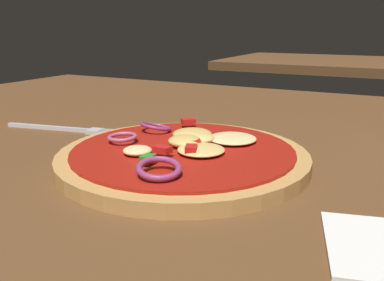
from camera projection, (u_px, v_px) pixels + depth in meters
The scene contains 4 objects.
dining_table at pixel (176, 174), 0.44m from camera, with size 1.32×1.07×0.03m.
pizza at pixel (184, 155), 0.42m from camera, with size 0.25×0.25×0.03m.
fork at pixel (70, 129), 0.55m from camera, with size 0.18×0.05×0.01m.
background_table at pixel (321, 63), 1.72m from camera, with size 0.75×0.62×0.03m.
Camera 1 is at (0.20, -0.36, 0.17)m, focal length 38.24 mm.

